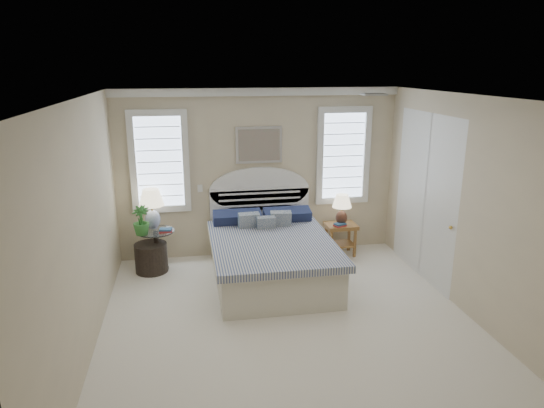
% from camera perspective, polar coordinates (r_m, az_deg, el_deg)
% --- Properties ---
extents(floor, '(4.50, 5.00, 0.01)m').
position_cam_1_polar(floor, '(6.01, 2.27, -14.29)').
color(floor, silver).
rests_on(floor, ground).
extents(ceiling, '(4.50, 5.00, 0.01)m').
position_cam_1_polar(ceiling, '(5.20, 2.61, 12.36)').
color(ceiling, white).
rests_on(ceiling, wall_back).
extents(wall_back, '(4.50, 0.02, 2.70)m').
position_cam_1_polar(wall_back, '(7.83, -1.55, 3.60)').
color(wall_back, beige).
rests_on(wall_back, floor).
extents(wall_left, '(0.02, 5.00, 2.70)m').
position_cam_1_polar(wall_left, '(5.44, -21.40, -3.10)').
color(wall_left, beige).
rests_on(wall_left, floor).
extents(wall_right, '(0.02, 5.00, 2.70)m').
position_cam_1_polar(wall_right, '(6.32, 22.76, -0.68)').
color(wall_right, beige).
rests_on(wall_right, floor).
extents(crown_molding, '(4.50, 0.08, 0.12)m').
position_cam_1_polar(crown_molding, '(7.62, -1.58, 13.06)').
color(crown_molding, silver).
rests_on(crown_molding, wall_back).
extents(hvac_vent, '(0.30, 0.20, 0.02)m').
position_cam_1_polar(hvac_vent, '(6.32, 11.87, 12.50)').
color(hvac_vent, '#B2B2B2').
rests_on(hvac_vent, ceiling).
extents(switch_plate, '(0.08, 0.01, 0.12)m').
position_cam_1_polar(switch_plate, '(7.78, -8.46, 1.84)').
color(switch_plate, silver).
rests_on(switch_plate, wall_back).
extents(window_left, '(0.90, 0.06, 1.60)m').
position_cam_1_polar(window_left, '(7.69, -13.09, 4.86)').
color(window_left, '#C9DEFE').
rests_on(window_left, wall_back).
extents(window_right, '(0.90, 0.06, 1.60)m').
position_cam_1_polar(window_right, '(8.09, 8.36, 5.64)').
color(window_right, '#C9DEFE').
rests_on(window_right, wall_back).
extents(painting, '(0.74, 0.04, 0.58)m').
position_cam_1_polar(painting, '(7.70, -1.54, 6.96)').
color(painting, silver).
rests_on(painting, wall_back).
extents(closet_door, '(0.02, 1.80, 2.40)m').
position_cam_1_polar(closet_door, '(7.34, 17.54, 0.82)').
color(closet_door, silver).
rests_on(closet_door, floor).
extents(bed, '(1.72, 2.28, 1.47)m').
position_cam_1_polar(bed, '(7.13, -0.22, -5.78)').
color(bed, silver).
rests_on(bed, floor).
extents(side_table_left, '(0.56, 0.56, 0.63)m').
position_cam_1_polar(side_table_left, '(7.60, -13.40, -4.81)').
color(side_table_left, black).
rests_on(side_table_left, floor).
extents(nightstand_right, '(0.50, 0.40, 0.53)m').
position_cam_1_polar(nightstand_right, '(8.06, 8.07, -3.32)').
color(nightstand_right, brown).
rests_on(nightstand_right, floor).
extents(floor_pot, '(0.49, 0.49, 0.44)m').
position_cam_1_polar(floor_pot, '(7.62, -14.02, -6.14)').
color(floor_pot, black).
rests_on(floor_pot, floor).
extents(lamp_left, '(0.50, 0.50, 0.62)m').
position_cam_1_polar(lamp_left, '(7.55, -13.97, -0.02)').
color(lamp_left, white).
rests_on(lamp_left, side_table_left).
extents(lamp_right, '(0.38, 0.38, 0.51)m').
position_cam_1_polar(lamp_right, '(7.91, 8.22, -0.24)').
color(lamp_right, black).
rests_on(lamp_right, nightstand_right).
extents(potted_plant, '(0.28, 0.28, 0.43)m').
position_cam_1_polar(potted_plant, '(7.33, -15.16, -1.89)').
color(potted_plant, '#31712D').
rests_on(potted_plant, side_table_left).
extents(books_left, '(0.20, 0.15, 0.05)m').
position_cam_1_polar(books_left, '(7.43, -12.40, -3.04)').
color(books_left, '#A32829').
rests_on(books_left, side_table_left).
extents(books_right, '(0.21, 0.18, 0.05)m').
position_cam_1_polar(books_right, '(7.90, 8.00, -2.44)').
color(books_right, '#A32829').
rests_on(books_right, nightstand_right).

